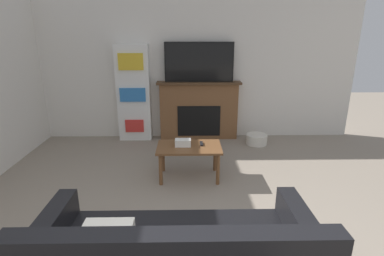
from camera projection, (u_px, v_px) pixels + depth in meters
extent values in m
cube|color=silver|center=(186.00, 68.00, 5.68)|extent=(6.46, 0.06, 2.70)
cube|color=brown|center=(199.00, 111.00, 5.80)|extent=(1.48, 0.22, 1.07)
cube|color=black|center=(199.00, 121.00, 5.74)|extent=(0.82, 0.01, 0.59)
cube|color=#4C331E|center=(199.00, 83.00, 5.61)|extent=(1.58, 0.28, 0.04)
cube|color=black|center=(199.00, 62.00, 5.49)|extent=(1.27, 0.03, 0.72)
cube|color=black|center=(199.00, 62.00, 5.48)|extent=(1.24, 0.01, 0.69)
cube|color=black|center=(50.00, 256.00, 2.35)|extent=(0.16, 0.98, 0.64)
cube|color=black|center=(301.00, 253.00, 2.39)|extent=(0.16, 0.98, 0.64)
cube|color=silver|center=(110.00, 239.00, 2.20)|extent=(0.36, 0.14, 0.28)
cube|color=brown|center=(189.00, 147.00, 4.19)|extent=(0.90, 0.55, 0.03)
cylinder|color=brown|center=(161.00, 170.00, 4.05)|extent=(0.05, 0.05, 0.45)
cylinder|color=brown|center=(218.00, 169.00, 4.06)|extent=(0.05, 0.05, 0.45)
cylinder|color=brown|center=(163.00, 157.00, 4.46)|extent=(0.05, 0.05, 0.45)
cylinder|color=brown|center=(215.00, 157.00, 4.48)|extent=(0.05, 0.05, 0.45)
cube|color=white|center=(183.00, 143.00, 4.17)|extent=(0.22, 0.12, 0.10)
cube|color=black|center=(201.00, 144.00, 4.25)|extent=(0.04, 0.15, 0.02)
cube|color=white|center=(134.00, 93.00, 5.64)|extent=(0.61, 0.26, 1.80)
cube|color=red|center=(135.00, 126.00, 5.69)|extent=(0.34, 0.03, 0.24)
cube|color=#2D70B7|center=(133.00, 95.00, 5.51)|extent=(0.47, 0.03, 0.25)
cube|color=gold|center=(131.00, 62.00, 5.32)|extent=(0.45, 0.03, 0.30)
cylinder|color=silver|center=(257.00, 139.00, 5.59)|extent=(0.39, 0.39, 0.19)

